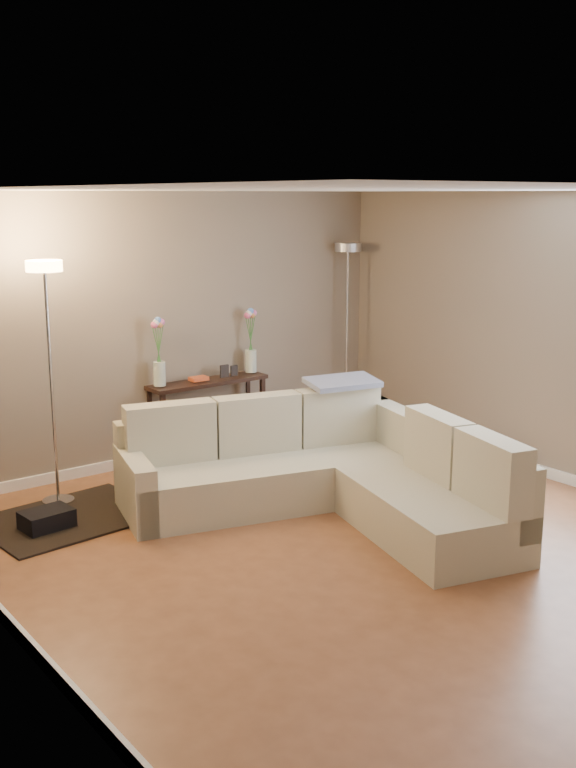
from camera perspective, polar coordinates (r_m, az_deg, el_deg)
floor at (r=6.51m, az=4.34°, el=-10.77°), size 5.00×5.50×0.01m
ceiling at (r=5.99m, az=4.76°, el=12.86°), size 5.00×5.50×0.01m
wall_back at (r=8.34m, az=-8.20°, el=3.66°), size 5.00×0.02×2.60m
wall_left at (r=4.86m, az=-18.16°, el=-3.19°), size 0.02×5.50×2.60m
wall_right at (r=7.99m, az=18.13°, el=2.77°), size 0.02×5.50×2.60m
baseboard_back at (r=8.60m, az=-7.86°, el=-4.62°), size 5.00×0.03×0.10m
baseboard_left at (r=5.33m, az=-16.95°, el=-16.20°), size 0.03×5.50×0.10m
baseboard_right at (r=8.26m, az=17.44°, el=-5.82°), size 0.03×5.50×0.10m
sectional_sofa at (r=7.07m, az=2.49°, el=-5.94°), size 2.65×2.98×0.89m
throw_blanket at (r=7.63m, az=3.65°, el=0.13°), size 0.70×0.49×0.08m
console_table at (r=8.54m, az=-5.82°, el=-1.99°), size 1.26×0.34×0.77m
leaning_mirror at (r=8.57m, az=-6.04°, el=2.88°), size 0.89×0.05×0.70m
table_decor at (r=8.47m, az=-5.31°, el=0.54°), size 0.53×0.12×0.13m
flower_vase_left at (r=8.19m, az=-8.60°, el=1.81°), size 0.14×0.12×0.66m
flower_vase_right at (r=8.74m, az=-2.50°, el=2.61°), size 0.14×0.12×0.66m
floor_lamp_lit at (r=7.24m, az=-15.69°, el=3.18°), size 0.32×0.32×2.05m
floor_lamp_unlit at (r=9.39m, az=3.97°, el=5.68°), size 0.32×0.32×2.06m
charcoal_rug at (r=7.22m, az=-14.38°, el=-8.63°), size 1.43×1.12×0.02m
black_bag at (r=7.04m, az=-15.76°, el=-9.04°), size 0.40×0.30×0.25m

